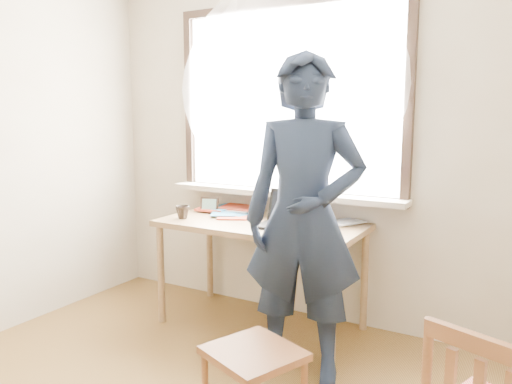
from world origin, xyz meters
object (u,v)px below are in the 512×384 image
Objects in this scene: mug_white at (258,211)px; person at (304,219)px; desk at (261,233)px; mug_dark at (183,212)px; laptop at (286,218)px; work_chair at (254,363)px.

mug_white is 0.89m from person.
person is (0.65, -0.60, 0.12)m from mug_white.
desk is 0.59m from mug_dark.
laptop reaches higher than work_chair.
mug_dark is at bearing 149.87° from person.
person reaches higher than mug_dark.
laptop is at bearing 11.04° from mug_dark.
mug_dark is at bearing 141.37° from work_chair.
laptop is at bearing -8.00° from desk.
mug_dark is (-0.76, -0.15, -0.01)m from laptop.
person is at bearing -40.50° from desk.
person is at bearing -14.47° from mug_dark.
person is at bearing 92.59° from work_chair.
desk is at bearing -52.48° from mug_white.
person is (-0.03, 0.61, 0.58)m from work_chair.
mug_dark is 0.05× the size of person.
desk is 0.77× the size of person.
person is (1.09, -0.28, 0.12)m from mug_dark.
work_chair is (0.35, -1.04, -0.47)m from laptop.
laptop is 3.46× the size of mug_dark.
mug_white reaches higher than work_chair.
work_chair is at bearing -60.89° from mug_white.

